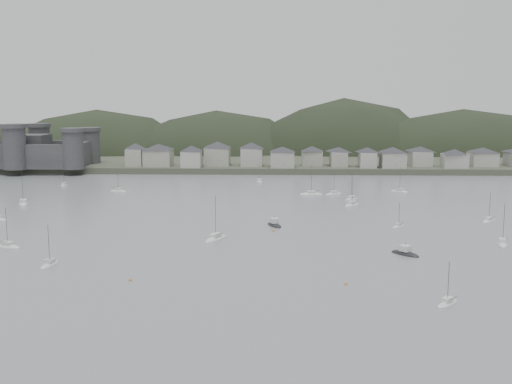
{
  "coord_description": "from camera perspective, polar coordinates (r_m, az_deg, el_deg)",
  "views": [
    {
      "loc": [
        6.51,
        -127.6,
        36.98
      ],
      "look_at": [
        0.0,
        75.0,
        6.0
      ],
      "focal_mm": 42.87,
      "sensor_mm": 36.0,
      "label": 1
    }
  ],
  "objects": [
    {
      "name": "sailboat_lead",
      "position": [
        252.22,
        -12.73,
        0.08
      ],
      "size": [
        7.77,
        4.78,
        10.15
      ],
      "rotation": [
        0.0,
        0.0,
        1.22
      ],
      "color": "silver",
      "rests_on": "ground"
    },
    {
      "name": "castle",
      "position": [
        333.44,
        -20.51,
        3.67
      ],
      "size": [
        66.0,
        43.0,
        20.0
      ],
      "color": "#333336",
      "rests_on": "far_shore_land"
    },
    {
      "name": "motor_launch_near",
      "position": [
        151.48,
        13.74,
        -5.58
      ],
      "size": [
        7.3,
        7.67,
        3.86
      ],
      "rotation": [
        0.0,
        0.0,
        0.73
      ],
      "color": "black",
      "rests_on": "ground"
    },
    {
      "name": "waterfront_town",
      "position": [
        315.33,
        9.89,
        3.41
      ],
      "size": [
        451.48,
        28.46,
        12.92
      ],
      "color": "gray",
      "rests_on": "far_shore_land"
    },
    {
      "name": "motor_launch_far",
      "position": [
        180.01,
        1.72,
        -3.07
      ],
      "size": [
        5.65,
        8.39,
        3.89
      ],
      "rotation": [
        0.0,
        0.0,
        3.53
      ],
      "color": "black",
      "rests_on": "ground"
    },
    {
      "name": "ground",
      "position": [
        133.01,
        -1.05,
        -7.45
      ],
      "size": [
        900.0,
        900.0,
        0.0
      ],
      "primitive_type": "plane",
      "color": "slate",
      "rests_on": "ground"
    },
    {
      "name": "moored_fleet",
      "position": [
        188.2,
        -1.18,
        -2.59
      ],
      "size": [
        225.95,
        172.82,
        13.7
      ],
      "color": "silver",
      "rests_on": "ground"
    },
    {
      "name": "mooring_buoys",
      "position": [
        169.94,
        -2.9,
        -3.84
      ],
      "size": [
        162.26,
        126.54,
        0.7
      ],
      "color": "#C58241",
      "rests_on": "ground"
    },
    {
      "name": "forested_ridge",
      "position": [
        399.93,
        1.59,
        1.75
      ],
      "size": [
        851.55,
        103.94,
        102.57
      ],
      "color": "black",
      "rests_on": "ground"
    },
    {
      "name": "far_shore_land",
      "position": [
        424.14,
        0.96,
        3.89
      ],
      "size": [
        900.0,
        250.0,
        3.0
      ],
      "primitive_type": "cube",
      "color": "#383D2D",
      "rests_on": "ground"
    }
  ]
}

